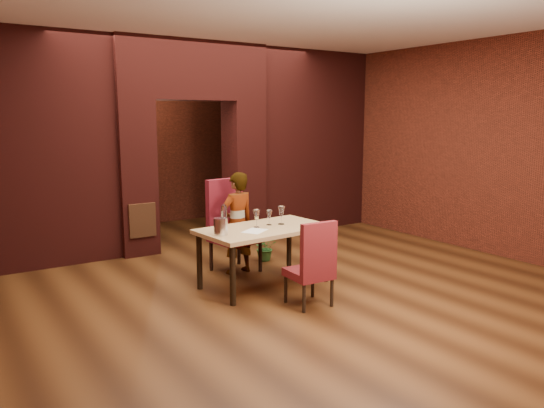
{
  "coord_description": "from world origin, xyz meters",
  "views": [
    {
      "loc": [
        -3.56,
        -5.7,
        2.07
      ],
      "look_at": [
        0.2,
        0.0,
        0.93
      ],
      "focal_mm": 35.0,
      "sensor_mm": 36.0,
      "label": 1
    }
  ],
  "objects_px": {
    "chair_far": "(235,226)",
    "wine_bucket": "(221,227)",
    "person_seated": "(237,223)",
    "potted_plant": "(265,247)",
    "wine_glass_c": "(281,215)",
    "chair_near": "(309,263)",
    "dining_table": "(264,256)",
    "wine_glass_b": "(269,218)",
    "wine_glass_a": "(257,219)",
    "water_bottle": "(224,217)"
  },
  "relations": [
    {
      "from": "chair_near",
      "to": "person_seated",
      "type": "distance_m",
      "value": 1.5
    },
    {
      "from": "person_seated",
      "to": "wine_glass_a",
      "type": "relative_size",
      "value": 6.16
    },
    {
      "from": "wine_glass_a",
      "to": "wine_bucket",
      "type": "distance_m",
      "value": 0.57
    },
    {
      "from": "dining_table",
      "to": "wine_glass_b",
      "type": "distance_m",
      "value": 0.48
    },
    {
      "from": "wine_bucket",
      "to": "potted_plant",
      "type": "height_order",
      "value": "wine_bucket"
    },
    {
      "from": "dining_table",
      "to": "chair_near",
      "type": "bearing_deg",
      "value": -91.69
    },
    {
      "from": "person_seated",
      "to": "chair_near",
      "type": "bearing_deg",
      "value": 85.33
    },
    {
      "from": "chair_far",
      "to": "wine_bucket",
      "type": "xyz_separation_m",
      "value": [
        -0.64,
        -0.8,
        0.21
      ]
    },
    {
      "from": "chair_far",
      "to": "potted_plant",
      "type": "relative_size",
      "value": 3.17
    },
    {
      "from": "chair_far",
      "to": "person_seated",
      "type": "relative_size",
      "value": 0.91
    },
    {
      "from": "wine_glass_a",
      "to": "wine_glass_b",
      "type": "xyz_separation_m",
      "value": [
        0.2,
        0.03,
        -0.02
      ]
    },
    {
      "from": "wine_glass_a",
      "to": "water_bottle",
      "type": "distance_m",
      "value": 0.4
    },
    {
      "from": "chair_near",
      "to": "wine_glass_b",
      "type": "relative_size",
      "value": 5.1
    },
    {
      "from": "wine_glass_c",
      "to": "wine_glass_b",
      "type": "bearing_deg",
      "value": 161.97
    },
    {
      "from": "wine_bucket",
      "to": "potted_plant",
      "type": "bearing_deg",
      "value": 39.35
    },
    {
      "from": "wine_bucket",
      "to": "water_bottle",
      "type": "xyz_separation_m",
      "value": [
        0.19,
        0.27,
        0.05
      ]
    },
    {
      "from": "wine_glass_c",
      "to": "wine_bucket",
      "type": "bearing_deg",
      "value": -172.92
    },
    {
      "from": "person_seated",
      "to": "wine_glass_c",
      "type": "relative_size",
      "value": 5.89
    },
    {
      "from": "wine_glass_b",
      "to": "person_seated",
      "type": "bearing_deg",
      "value": 104.21
    },
    {
      "from": "chair_near",
      "to": "wine_glass_a",
      "type": "xyz_separation_m",
      "value": [
        -0.12,
        0.9,
        0.36
      ]
    },
    {
      "from": "chair_far",
      "to": "chair_near",
      "type": "distance_m",
      "value": 1.57
    },
    {
      "from": "wine_glass_a",
      "to": "wine_bucket",
      "type": "relative_size",
      "value": 1.12
    },
    {
      "from": "person_seated",
      "to": "wine_bucket",
      "type": "relative_size",
      "value": 6.9
    },
    {
      "from": "wine_glass_b",
      "to": "potted_plant",
      "type": "xyz_separation_m",
      "value": [
        0.5,
        0.87,
        -0.63
      ]
    },
    {
      "from": "wine_bucket",
      "to": "potted_plant",
      "type": "distance_m",
      "value": 1.74
    },
    {
      "from": "person_seated",
      "to": "potted_plant",
      "type": "relative_size",
      "value": 3.47
    },
    {
      "from": "wine_glass_b",
      "to": "wine_glass_c",
      "type": "xyz_separation_m",
      "value": [
        0.15,
        -0.05,
        0.02
      ]
    },
    {
      "from": "wine_glass_c",
      "to": "potted_plant",
      "type": "height_order",
      "value": "wine_glass_c"
    },
    {
      "from": "dining_table",
      "to": "potted_plant",
      "type": "xyz_separation_m",
      "value": [
        0.62,
        0.95,
        -0.17
      ]
    },
    {
      "from": "dining_table",
      "to": "wine_bucket",
      "type": "height_order",
      "value": "wine_bucket"
    },
    {
      "from": "dining_table",
      "to": "person_seated",
      "type": "relative_size",
      "value": 1.15
    },
    {
      "from": "water_bottle",
      "to": "person_seated",
      "type": "bearing_deg",
      "value": 45.88
    },
    {
      "from": "wine_glass_a",
      "to": "potted_plant",
      "type": "relative_size",
      "value": 0.56
    },
    {
      "from": "wine_glass_a",
      "to": "wine_bucket",
      "type": "bearing_deg",
      "value": -167.17
    },
    {
      "from": "chair_far",
      "to": "chair_near",
      "type": "bearing_deg",
      "value": -96.38
    },
    {
      "from": "chair_near",
      "to": "wine_bucket",
      "type": "xyz_separation_m",
      "value": [
        -0.68,
        0.77,
        0.35
      ]
    },
    {
      "from": "wine_glass_a",
      "to": "wine_glass_b",
      "type": "distance_m",
      "value": 0.21
    },
    {
      "from": "person_seated",
      "to": "wine_glass_c",
      "type": "xyz_separation_m",
      "value": [
        0.29,
        -0.6,
        0.17
      ]
    },
    {
      "from": "chair_near",
      "to": "water_bottle",
      "type": "distance_m",
      "value": 1.21
    },
    {
      "from": "dining_table",
      "to": "chair_far",
      "type": "distance_m",
      "value": 0.76
    },
    {
      "from": "dining_table",
      "to": "water_bottle",
      "type": "relative_size",
      "value": 5.16
    },
    {
      "from": "wine_bucket",
      "to": "chair_near",
      "type": "bearing_deg",
      "value": -48.68
    },
    {
      "from": "person_seated",
      "to": "wine_glass_b",
      "type": "relative_size",
      "value": 7.17
    },
    {
      "from": "chair_far",
      "to": "potted_plant",
      "type": "distance_m",
      "value": 0.78
    },
    {
      "from": "chair_near",
      "to": "wine_glass_a",
      "type": "relative_size",
      "value": 4.39
    },
    {
      "from": "chair_near",
      "to": "chair_far",
      "type": "bearing_deg",
      "value": -85.67
    },
    {
      "from": "chair_far",
      "to": "wine_glass_c",
      "type": "height_order",
      "value": "chair_far"
    },
    {
      "from": "chair_far",
      "to": "water_bottle",
      "type": "bearing_deg",
      "value": -138.07
    },
    {
      "from": "wine_glass_b",
      "to": "water_bottle",
      "type": "bearing_deg",
      "value": 169.83
    },
    {
      "from": "wine_bucket",
      "to": "potted_plant",
      "type": "xyz_separation_m",
      "value": [
        1.26,
        1.03,
        -0.63
      ]
    }
  ]
}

